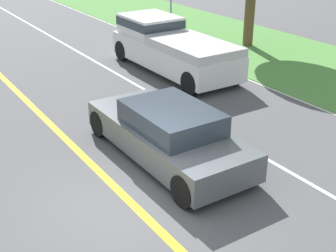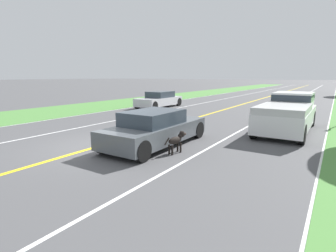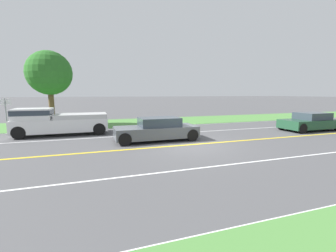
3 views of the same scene
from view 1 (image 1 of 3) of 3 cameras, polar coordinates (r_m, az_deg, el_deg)
The scene contains 7 objects.
ground_plane at distance 9.28m, azimuth -4.35°, elevation -9.50°, with size 400.00×400.00×0.00m, color #4C4C4F.
centre_divider_line at distance 9.28m, azimuth -4.35°, elevation -9.48°, with size 0.18×160.00×0.01m, color yellow.
lane_dash_same_dir at distance 11.12m, azimuth 11.63°, elevation -3.77°, with size 0.10×160.00×0.01m, color white.
ego_car at distance 10.63m, azimuth 0.01°, elevation -0.89°, with size 1.86×4.61×1.30m.
dog at distance 11.02m, azimuth 6.49°, elevation -1.07°, with size 0.33×1.05×0.72m.
pickup_truck at distance 16.81m, azimuth 0.26°, elevation 9.74°, with size 2.01×5.54×1.73m.
street_sign at distance 20.80m, azimuth 0.40°, elevation 14.30°, with size 0.11×0.64×2.33m.
Camera 1 is at (-3.61, -6.79, 5.19)m, focal length 50.00 mm.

